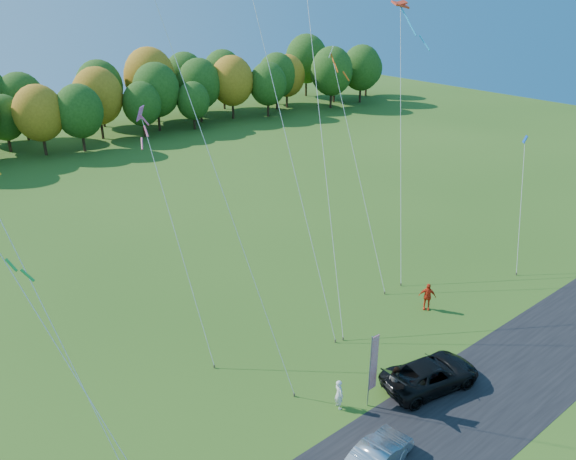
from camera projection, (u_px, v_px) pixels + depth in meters
ground at (363, 394)px, 28.22m from camera, size 160.00×160.00×0.00m
asphalt_strip at (427, 440)px, 25.39m from camera, size 90.00×6.00×0.01m
tree_line at (30, 155)px, 67.20m from camera, size 116.00×12.00×10.00m
black_suv at (431, 374)px, 28.55m from camera, size 5.61×3.45×1.45m
silver_sedan at (376, 457)px, 23.64m from camera, size 4.22×2.10×1.33m
person_tailgate_a at (339, 394)px, 27.05m from camera, size 0.49×0.65×1.60m
person_tailgate_b at (395, 381)px, 27.84m from camera, size 0.73×0.90×1.72m
person_east at (427, 296)px, 35.24m from camera, size 1.02×1.10×1.81m
feather_flag at (373, 363)px, 26.61m from camera, size 0.54×0.07×4.05m
kite_delta_blue at (185, 84)px, 23.73m from camera, size 6.50×10.06×31.12m
kite_parafoil_orange at (316, 83)px, 33.19m from camera, size 8.26×13.12×27.56m
kite_delta_red at (279, 101)px, 31.14m from camera, size 2.88×10.96×24.03m
kite_parafoil_rainbow at (401, 141)px, 38.70m from camera, size 7.24×7.25×18.14m
kite_diamond_yellow at (49, 319)px, 21.23m from camera, size 3.08×5.41×15.05m
kite_diamond_green at (76, 378)px, 21.23m from camera, size 3.11×5.55×10.92m
kite_diamond_white at (358, 170)px, 37.21m from camera, size 1.97×7.92×15.47m
kite_diamond_pink at (174, 227)px, 29.33m from camera, size 1.24×6.22×13.56m
kite_diamond_blue_low at (521, 206)px, 39.72m from camera, size 3.58×3.18×9.30m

